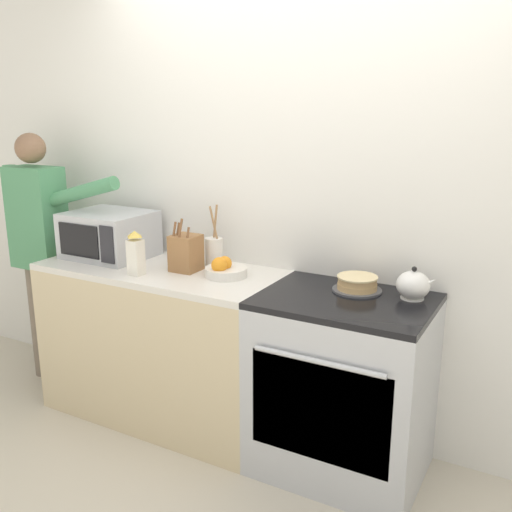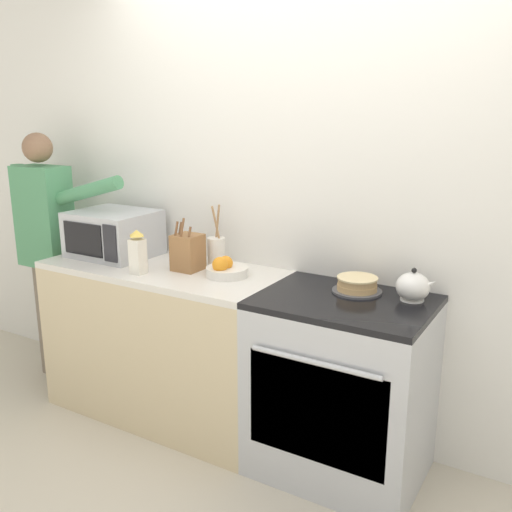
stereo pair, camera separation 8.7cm
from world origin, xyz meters
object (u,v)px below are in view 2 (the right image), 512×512
layer_cake (357,285)px  knife_block (188,252)px  tea_kettle (413,287)px  fruit_bowl (226,269)px  stove_range (341,387)px  utensil_crock (216,251)px  microwave (114,233)px  milk_carton (138,253)px  person_baker (47,236)px

layer_cake → knife_block: (-0.92, -0.11, 0.06)m
tea_kettle → fruit_bowl: (-0.94, -0.12, -0.03)m
tea_kettle → stove_range: bearing=-152.1°
utensil_crock → fruit_bowl: utensil_crock is taller
knife_block → microwave: (-0.57, 0.03, 0.03)m
milk_carton → stove_range: bearing=8.7°
knife_block → person_baker: (-1.11, -0.01, -0.04)m
stove_range → fruit_bowl: 0.83m
layer_cake → tea_kettle: size_ratio=1.26×
stove_range → microwave: microwave is taller
microwave → person_baker: size_ratio=0.29×
layer_cake → microwave: (-1.49, -0.08, 0.10)m
microwave → layer_cake: bearing=3.0°
layer_cake → milk_carton: size_ratio=1.00×
stove_range → fruit_bowl: size_ratio=4.03×
microwave → stove_range: bearing=-2.0°
tea_kettle → knife_block: size_ratio=0.65×
stove_range → layer_cake: (0.01, 0.13, 0.48)m
fruit_bowl → knife_block: bearing=-179.4°
microwave → person_baker: person_baker is taller
milk_carton → person_baker: bearing=169.1°
knife_block → utensil_crock: size_ratio=0.85×
layer_cake → microwave: microwave is taller
tea_kettle → microwave: 1.76m
layer_cake → milk_carton: milk_carton is taller
knife_block → stove_range: bearing=-1.5°
utensil_crock → stove_range: bearing=-11.5°
knife_block → utensil_crock: utensil_crock is taller
fruit_bowl → microwave: bearing=178.3°
stove_range → tea_kettle: bearing=27.9°
layer_cake → person_baker: 2.04m
knife_block → tea_kettle: bearing=5.8°
fruit_bowl → person_baker: (-1.35, -0.02, 0.02)m
stove_range → milk_carton: size_ratio=3.77×
layer_cake → knife_block: 0.93m
layer_cake → tea_kettle: bearing=3.2°
microwave → milk_carton: size_ratio=1.97×
stove_range → tea_kettle: tea_kettle is taller
tea_kettle → microwave: microwave is taller
utensil_crock → layer_cake: bearing=-2.7°
microwave → person_baker: bearing=-175.8°
microwave → milk_carton: (0.38, -0.22, -0.02)m
tea_kettle → person_baker: size_ratio=0.12×
fruit_bowl → person_baker: size_ratio=0.14×
layer_cake → fruit_bowl: fruit_bowl is taller
tea_kettle → knife_block: knife_block is taller
stove_range → tea_kettle: 0.59m
tea_kettle → layer_cake: bearing=-176.8°
person_baker → stove_range: bearing=5.5°
knife_block → fruit_bowl: size_ratio=1.32×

